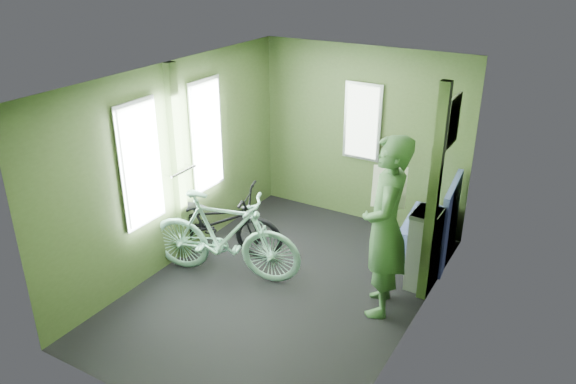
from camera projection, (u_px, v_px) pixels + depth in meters
name	position (u px, v px, depth m)	size (l,w,h in m)	color
room	(282.00, 162.00, 5.55)	(4.00, 4.02, 2.31)	black
bicycle_black	(216.00, 253.00, 6.76)	(0.59, 1.68, 0.88)	black
bicycle_mint	(226.00, 276.00, 6.29)	(0.49, 1.73, 1.04)	#87CAAD
passenger	(385.00, 227.00, 5.38)	(0.63, 0.80, 1.85)	#355C32
waste_box	(424.00, 249.00, 5.95)	(0.26, 0.37, 0.89)	gray
bench_seat	(430.00, 234.00, 6.58)	(0.61, 0.98, 0.99)	navy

